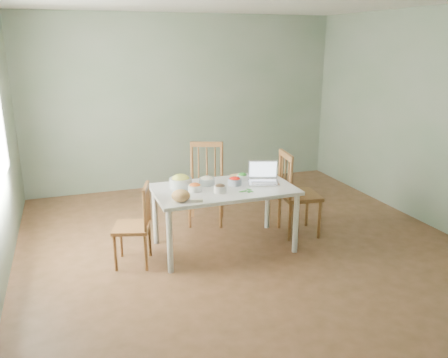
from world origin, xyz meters
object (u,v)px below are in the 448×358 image
object	(u,v)px
chair_right	(300,193)
bread_boule	(181,196)
chair_left	(132,225)
laptop	(264,173)
chair_far	(206,185)
bowl_squash	(181,181)
dining_table	(224,218)

from	to	relation	value
chair_right	bread_boule	xyz separation A→B (m)	(-1.57, -0.37, 0.27)
chair_left	chair_right	distance (m)	2.05
laptop	chair_right	bearing A→B (deg)	28.32
bread_boule	chair_far	bearing A→B (deg)	61.20
chair_right	bowl_squash	size ratio (longest dim) A/B	4.16
dining_table	chair_far	size ratio (longest dim) A/B	1.49
dining_table	chair_left	xyz separation A→B (m)	(-1.04, -0.05, 0.07)
chair_left	laptop	xyz separation A→B (m)	(1.52, 0.05, 0.41)
dining_table	laptop	bearing A→B (deg)	0.36
chair_right	laptop	size ratio (longest dim) A/B	3.01
chair_far	chair_left	world-z (taller)	chair_far
chair_left	chair_right	world-z (taller)	chair_right
chair_left	bowl_squash	world-z (taller)	chair_left
dining_table	chair_left	bearing A→B (deg)	-177.38
chair_right	laptop	bearing A→B (deg)	106.63
chair_left	chair_right	bearing A→B (deg)	110.91
chair_far	dining_table	bearing A→B (deg)	-71.06
chair_far	chair_left	xyz separation A→B (m)	(-1.07, -0.85, -0.08)
bowl_squash	bread_boule	bearing A→B (deg)	-103.89
dining_table	bowl_squash	distance (m)	0.65
chair_far	bowl_squash	xyz separation A→B (m)	(-0.48, -0.63, 0.28)
bread_boule	chair_right	bearing A→B (deg)	13.28
chair_left	bread_boule	bearing A→B (deg)	81.00
chair_right	laptop	xyz separation A→B (m)	(-0.52, -0.08, 0.32)
chair_left	bread_boule	distance (m)	0.64
bread_boule	chair_left	bearing A→B (deg)	153.86
laptop	bread_boule	bearing A→B (deg)	-145.52
chair_left	laptop	bearing A→B (deg)	109.05
bowl_squash	chair_far	bearing A→B (deg)	52.51
chair_right	chair_left	bearing A→B (deg)	101.27
chair_left	bowl_squash	distance (m)	0.73
chair_far	bread_boule	size ratio (longest dim) A/B	5.46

